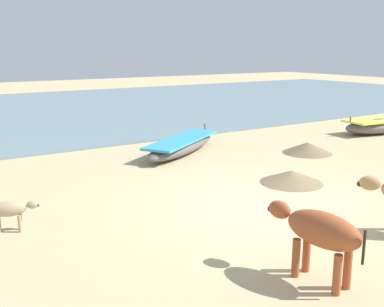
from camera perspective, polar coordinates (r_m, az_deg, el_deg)
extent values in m
plane|color=tan|center=(9.72, 8.59, -6.31)|extent=(80.00, 80.00, 0.00)
cube|color=slate|center=(24.86, -18.50, 5.00)|extent=(60.00, 20.00, 0.08)
ellipsoid|color=#5B5651|center=(18.94, 22.05, 3.16)|extent=(3.26, 1.47, 0.55)
cube|color=#EAD84C|center=(18.90, 22.11, 3.86)|extent=(2.88, 1.40, 0.07)
cube|color=olive|center=(18.74, 21.61, 3.57)|extent=(0.22, 0.97, 0.04)
cylinder|color=olive|center=(17.82, 19.06, 4.07)|extent=(0.06, 0.06, 0.20)
ellipsoid|color=#5B5651|center=(14.21, -1.23, 0.95)|extent=(3.88, 2.97, 0.46)
cube|color=#3399BF|center=(14.17, -1.24, 1.73)|extent=(3.47, 2.69, 0.07)
cube|color=olive|center=(14.45, -0.73, 1.67)|extent=(0.54, 0.74, 0.04)
cylinder|color=olive|center=(15.81, 1.63, 3.39)|extent=(0.06, 0.06, 0.20)
ellipsoid|color=#9E4C28|center=(6.56, 15.96, -9.07)|extent=(0.60, 1.18, 0.49)
ellipsoid|color=#9E4C28|center=(6.94, 10.80, -6.84)|extent=(0.27, 0.40, 0.27)
sphere|color=#2D2119|center=(7.04, 9.74, -6.75)|extent=(0.12, 0.12, 0.10)
cylinder|color=#9E4C28|center=(6.83, 12.75, -12.49)|extent=(0.11, 0.11, 0.57)
cylinder|color=#9E4C28|center=(7.01, 13.99, -11.86)|extent=(0.11, 0.11, 0.57)
cylinder|color=#9E4C28|center=(6.51, 17.54, -14.14)|extent=(0.11, 0.11, 0.57)
cylinder|color=#9E4C28|center=(6.70, 18.70, -13.41)|extent=(0.11, 0.11, 0.57)
cylinder|color=#2D2119|center=(6.30, 20.52, -10.85)|extent=(0.04, 0.04, 0.46)
ellipsoid|color=tan|center=(8.74, -21.83, -6.42)|extent=(0.66, 0.42, 0.27)
ellipsoid|color=tan|center=(8.69, -19.17, -6.01)|extent=(0.23, 0.18, 0.15)
sphere|color=#2D2119|center=(8.69, -18.57, -6.08)|extent=(0.07, 0.07, 0.06)
cylinder|color=tan|center=(8.87, -20.48, -7.86)|extent=(0.06, 0.06, 0.31)
cylinder|color=tan|center=(8.75, -20.56, -8.16)|extent=(0.06, 0.06, 0.31)
ellipsoid|color=tan|center=(8.69, 21.18, -3.42)|extent=(0.41, 0.43, 0.27)
sphere|color=#2D2119|center=(8.69, 20.07, -3.54)|extent=(0.15, 0.15, 0.10)
cone|color=#7A6647|center=(14.69, 14.10, 0.70)|extent=(2.14, 2.14, 0.34)
cone|color=#7A6647|center=(11.36, 12.21, -2.82)|extent=(1.77, 1.77, 0.31)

